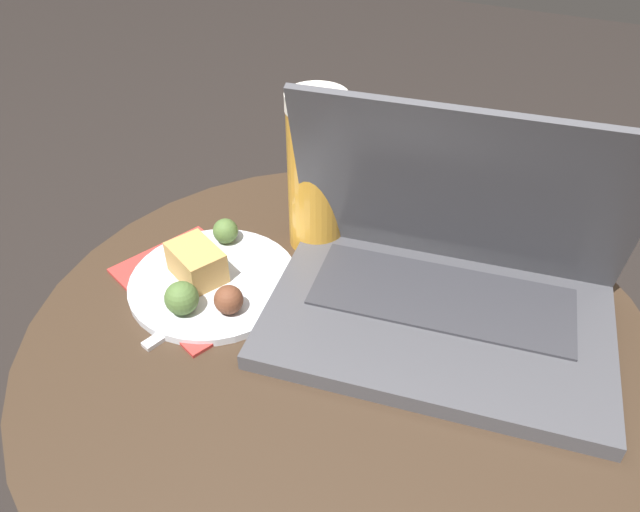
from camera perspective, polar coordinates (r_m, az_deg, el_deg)
table at (r=0.78m, az=1.54°, el=-16.32°), size 0.64×0.64×0.56m
napkin at (r=0.70m, az=-11.32°, el=-2.64°), size 0.21×0.18×0.00m
laptop at (r=0.64m, az=11.30°, el=-2.17°), size 0.37×0.26×0.22m
beer_glass at (r=0.70m, az=-0.30°, el=7.63°), size 0.07×0.07×0.19m
snack_plate at (r=0.69m, az=-10.09°, el=-1.96°), size 0.19×0.19×0.05m
fork at (r=0.68m, az=-8.95°, el=-3.73°), size 0.07×0.17×0.00m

